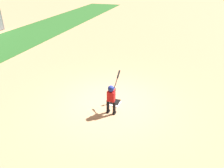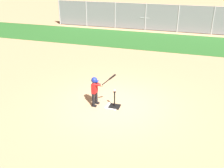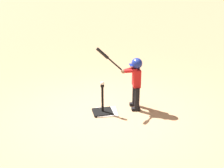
% 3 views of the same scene
% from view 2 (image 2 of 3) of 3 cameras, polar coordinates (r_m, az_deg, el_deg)
% --- Properties ---
extents(ground_plane, '(90.00, 90.00, 0.00)m').
position_cam_2_polar(ground_plane, '(9.89, 0.60, -4.53)').
color(ground_plane, tan).
extents(grass_outfield_strip, '(56.00, 4.80, 0.02)m').
position_cam_2_polar(grass_outfield_strip, '(18.66, 9.19, 9.24)').
color(grass_outfield_strip, '#286026').
rests_on(grass_outfield_strip, ground_plane).
extents(backstop_fence, '(17.89, 0.08, 2.10)m').
position_cam_2_polar(backstop_fence, '(21.52, 10.74, 14.11)').
color(backstop_fence, '#9E9EA3').
rests_on(backstop_fence, ground_plane).
extents(home_plate, '(0.48, 0.48, 0.02)m').
position_cam_2_polar(home_plate, '(9.76, 0.05, -4.87)').
color(home_plate, white).
rests_on(home_plate, ground_plane).
extents(batting_tee, '(0.41, 0.37, 0.64)m').
position_cam_2_polar(batting_tee, '(9.70, 0.55, -4.51)').
color(batting_tee, black).
rests_on(batting_tee, ground_plane).
extents(batter_child, '(0.95, 0.36, 1.38)m').
position_cam_2_polar(batter_child, '(9.55, -3.63, -0.79)').
color(batter_child, black).
rests_on(batter_child, ground_plane).
extents(baseball, '(0.07, 0.07, 0.07)m').
position_cam_2_polar(baseball, '(9.43, 0.57, -1.41)').
color(baseball, white).
rests_on(baseball, batting_tee).
extents(bleachers_center, '(3.73, 2.74, 1.20)m').
position_cam_2_polar(bleachers_center, '(24.66, -5.34, 14.47)').
color(bleachers_center, '#ADAFB7').
rests_on(bleachers_center, ground_plane).
extents(bleachers_left_center, '(3.52, 1.97, 1.02)m').
position_cam_2_polar(bleachers_left_center, '(22.54, 10.86, 12.99)').
color(bleachers_left_center, '#ADAFB7').
rests_on(bleachers_left_center, ground_plane).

